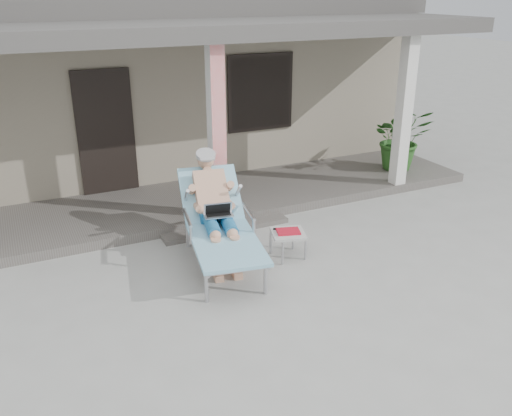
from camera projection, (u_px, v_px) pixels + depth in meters
ground at (283, 286)px, 6.79m from camera, size 60.00×60.00×0.00m
house at (142, 78)px, 11.59m from camera, size 10.40×5.40×3.30m
porch_deck at (201, 201)px, 9.27m from camera, size 10.00×2.00×0.15m
porch_overhang at (195, 36)px, 8.20m from camera, size 10.00×2.30×2.85m
porch_step at (226, 228)px, 8.32m from camera, size 2.00×0.30×0.07m
lounger at (217, 198)px, 7.18m from camera, size 1.20×2.28×1.43m
side_table at (288, 235)px, 7.40m from camera, size 0.55×0.55×0.40m
potted_palm at (401, 139)px, 10.48m from camera, size 1.39×1.32×1.22m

